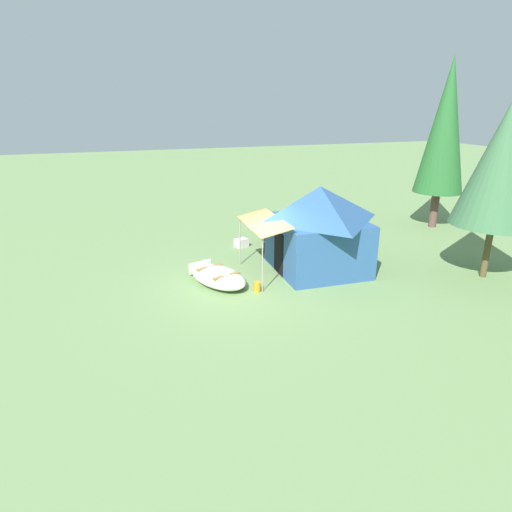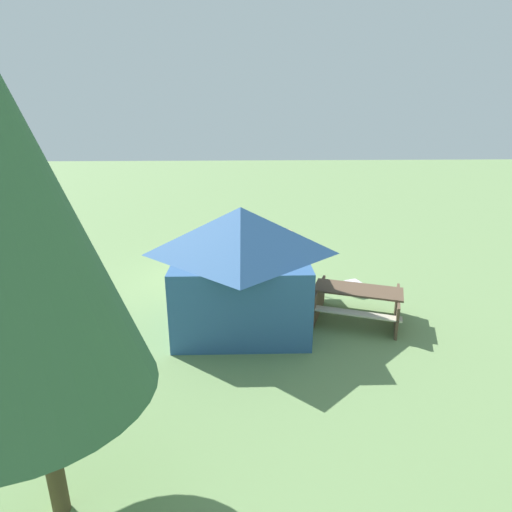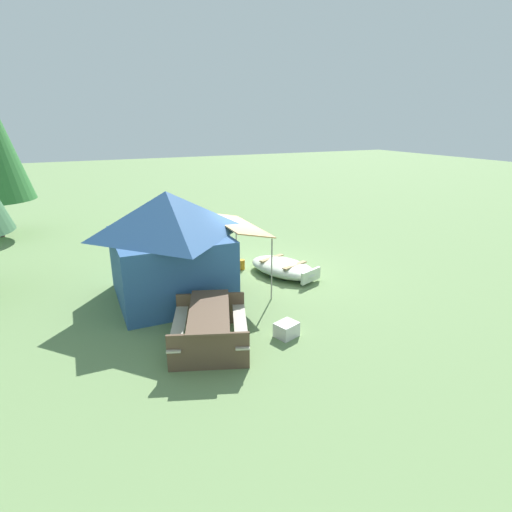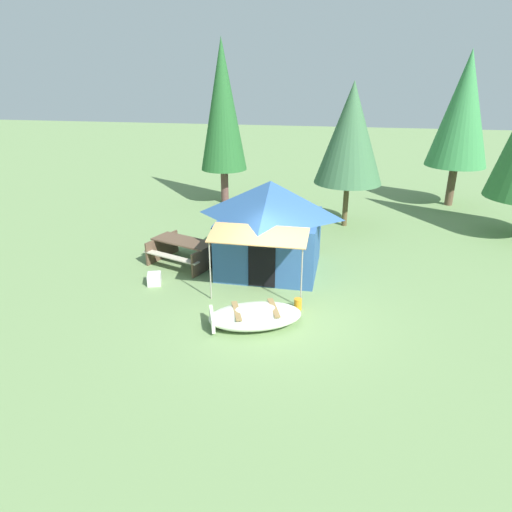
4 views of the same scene
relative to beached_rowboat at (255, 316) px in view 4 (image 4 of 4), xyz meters
name	(u,v)px [view 4 (image 4 of 4)]	position (x,y,z in m)	size (l,w,h in m)	color
ground_plane	(280,310)	(0.51, 0.81, -0.23)	(80.00, 80.00, 0.00)	#6D8C55
beached_rowboat	(255,316)	(0.00, 0.00, 0.00)	(2.54, 1.92, 0.45)	silver
canvas_cabin_tent	(270,225)	(-0.15, 3.36, 1.19)	(3.15, 3.84, 2.75)	#2E568D
picnic_table	(184,249)	(-2.85, 3.28, 0.26)	(2.40, 2.11, 0.79)	brown
cooler_box	(154,279)	(-3.23, 1.71, -0.08)	(0.45, 0.37, 0.31)	silver
fuel_can	(298,304)	(0.95, 0.93, -0.08)	(0.20, 0.20, 0.30)	orange
pine_tree_back_left	(223,106)	(-3.30, 10.50, 3.99)	(2.02, 2.02, 6.96)	brown
pine_tree_back_right	(463,110)	(6.71, 11.88, 3.87)	(2.56, 2.56, 6.48)	brown
pine_tree_far_center	(351,134)	(2.09, 8.07, 3.29)	(2.53, 2.53, 5.35)	brown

